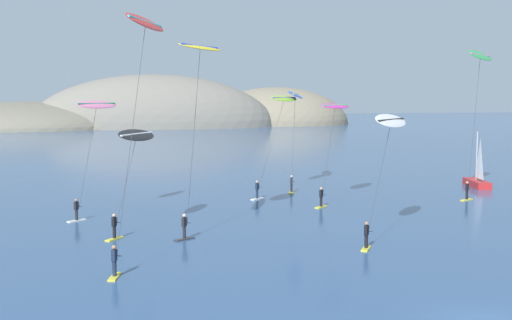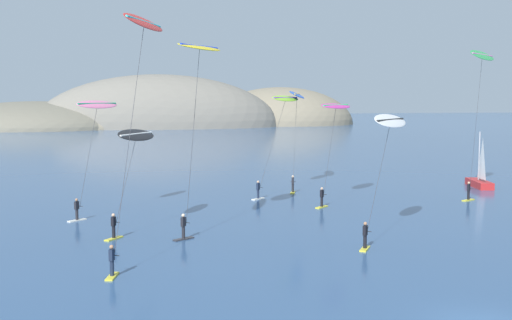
# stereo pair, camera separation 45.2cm
# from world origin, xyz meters

# --- Properties ---
(headland_island) EXTENTS (135.51, 55.93, 31.35)m
(headland_island) POSITION_xyz_m (-12.40, 175.60, 0.00)
(headland_island) COLOR #6B6656
(headland_island) RESTS_ON ground
(sailboat_near) EXTENTS (2.26, 5.97, 5.70)m
(sailboat_near) POSITION_xyz_m (20.97, 36.97, 0.64)
(sailboat_near) COLOR #B22323
(sailboat_near) RESTS_ON ground
(kitesurfer_red) EXTENTS (3.91, 8.71, 14.14)m
(kitesurfer_red) POSITION_xyz_m (-13.43, 14.67, 12.64)
(kitesurfer_red) COLOR yellow
(kitesurfer_red) RESTS_ON ground
(kitesurfer_yellow) EXTENTS (4.16, 4.55, 12.92)m
(kitesurfer_yellow) POSITION_xyz_m (-9.70, 19.59, 11.64)
(kitesurfer_yellow) COLOR #2D2D33
(kitesurfer_yellow) RESTS_ON ground
(kitesurfer_lime) EXTENTS (6.29, 7.04, 9.48)m
(kitesurfer_lime) POSITION_xyz_m (0.18, 36.97, 8.31)
(kitesurfer_lime) COLOR silver
(kitesurfer_lime) RESTS_ON ground
(kitesurfer_green) EXTENTS (5.25, 4.93, 13.59)m
(kitesurfer_green) POSITION_xyz_m (17.24, 30.69, 12.18)
(kitesurfer_green) COLOR yellow
(kitesurfer_green) RESTS_ON ground
(kitesurfer_blue) EXTENTS (3.36, 7.25, 9.92)m
(kitesurfer_blue) POSITION_xyz_m (2.26, 39.83, 8.85)
(kitesurfer_blue) COLOR yellow
(kitesurfer_blue) RESTS_ON ground
(kitesurfer_pink) EXTENTS (4.09, 4.77, 9.09)m
(kitesurfer_pink) POSITION_xyz_m (-16.92, 27.72, 7.82)
(kitesurfer_pink) COLOR silver
(kitesurfer_pink) RESTS_ON ground
(kitesurfer_magenta) EXTENTS (4.66, 4.81, 8.79)m
(kitesurfer_magenta) POSITION_xyz_m (3.07, 29.75, 7.85)
(kitesurfer_magenta) COLOR yellow
(kitesurfer_magenta) RESTS_ON ground
(kitesurfer_white) EXTENTS (5.45, 6.00, 8.26)m
(kitesurfer_white) POSITION_xyz_m (2.33, 16.04, 7.17)
(kitesurfer_white) COLOR yellow
(kitesurfer_white) RESTS_ON ground
(kitesurfer_black) EXTENTS (3.92, 5.85, 7.13)m
(kitesurfer_black) POSITION_xyz_m (-13.97, 21.66, 6.14)
(kitesurfer_black) COLOR yellow
(kitesurfer_black) RESTS_ON ground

